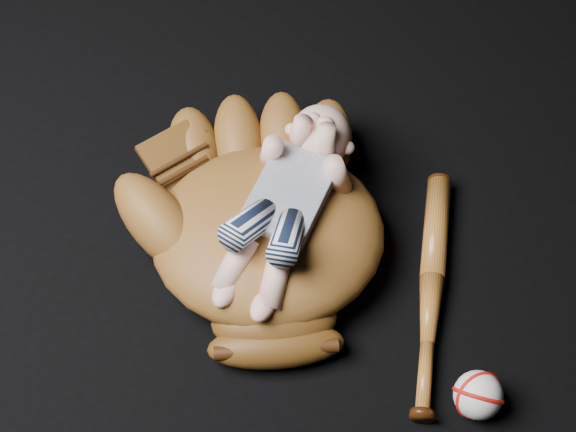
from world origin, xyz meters
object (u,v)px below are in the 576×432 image
at_px(newborn_baby, 283,207).
at_px(baseball, 478,395).
at_px(baseball_bat, 431,291).
at_px(baseball_glove, 268,227).

relative_size(newborn_baby, baseball, 5.23).
xyz_separation_m(newborn_baby, baseball, (0.33, -0.19, -0.10)).
bearing_deg(baseball_bat, newborn_baby, 174.16).
relative_size(baseball_glove, newborn_baby, 1.39).
bearing_deg(baseball, baseball_bat, 118.74).
distance_m(baseball_glove, baseball, 0.40).
xyz_separation_m(newborn_baby, baseball_bat, (0.24, -0.02, -0.11)).
xyz_separation_m(baseball_glove, baseball, (0.35, -0.18, -0.04)).
distance_m(baseball_glove, newborn_baby, 0.06).
bearing_deg(baseball_glove, baseball, -44.71).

